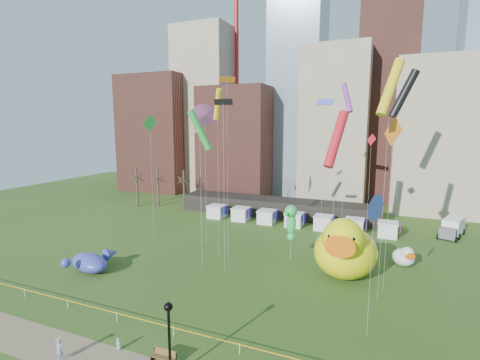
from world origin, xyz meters
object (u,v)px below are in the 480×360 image
at_px(seahorse_green, 291,220).
at_px(woman, 59,350).
at_px(toddler, 118,344).
at_px(lamppost, 169,332).
at_px(park_bench, 164,356).
at_px(small_duck, 404,256).
at_px(box_truck, 452,227).
at_px(seahorse_purple, 336,240).
at_px(big_duck, 345,249).
at_px(whale_inflatable, 91,262).

relative_size(seahorse_green, woman, 4.19).
distance_m(seahorse_green, toddler, 25.30).
distance_m(lamppost, woman, 9.23).
height_order(park_bench, lamppost, lamppost).
xyz_separation_m(small_duck, box_truck, (7.32, 16.30, 0.18)).
xyz_separation_m(woman, toddler, (3.08, 2.80, -0.39)).
relative_size(park_bench, woman, 1.12).
xyz_separation_m(seahorse_green, box_truck, (20.90, 19.92, -3.95)).
bearing_deg(lamppost, toddler, 168.12).
xyz_separation_m(seahorse_purple, park_bench, (-8.99, -23.75, -2.89)).
distance_m(seahorse_green, woman, 28.85).
distance_m(lamppost, toddler, 6.49).
distance_m(seahorse_green, park_bench, 24.28).
distance_m(park_bench, toddler, 4.22).
bearing_deg(small_duck, toddler, -149.67).
distance_m(big_duck, whale_inflatable, 30.10).
xyz_separation_m(park_bench, lamppost, (1.39, -1.27, 3.01)).
relative_size(small_duck, woman, 2.21).
distance_m(seahorse_purple, box_truck, 24.99).
bearing_deg(small_duck, big_duck, -156.61).
distance_m(whale_inflatable, park_bench, 20.99).
bearing_deg(toddler, box_truck, 66.84).
relative_size(whale_inflatable, box_truck, 1.04).
bearing_deg(seahorse_green, lamppost, -76.71).
bearing_deg(seahorse_purple, lamppost, -110.14).
bearing_deg(box_truck, toddler, -104.05).
relative_size(woman, toddler, 1.78).
bearing_deg(park_bench, woman, -160.10).
distance_m(small_duck, seahorse_purple, 8.87).
bearing_deg(seahorse_green, park_bench, -80.29).
bearing_deg(big_duck, seahorse_green, 158.07).
bearing_deg(whale_inflatable, woman, -37.83).
distance_m(small_duck, park_bench, 32.00).
xyz_separation_m(small_duck, lamppost, (-15.47, -28.46, 2.31)).
height_order(lamppost, woman, lamppost).
bearing_deg(big_duck, lamppost, -111.77).
height_order(lamppost, box_truck, lamppost).
xyz_separation_m(whale_inflatable, toddler, (13.75, -10.92, -0.63)).
distance_m(whale_inflatable, toddler, 17.57).
height_order(seahorse_purple, woman, seahorse_purple).
relative_size(seahorse_green, toddler, 7.48).
relative_size(big_duck, seahorse_green, 1.33).
bearing_deg(lamppost, small_duck, 61.47).
bearing_deg(seahorse_green, woman, -94.14).
xyz_separation_m(seahorse_green, seahorse_purple, (5.71, 0.18, -1.94)).
bearing_deg(big_duck, small_duck, 45.93).
bearing_deg(seahorse_purple, small_duck, 20.31).
relative_size(big_duck, box_truck, 1.41).
bearing_deg(whale_inflatable, seahorse_green, 45.22).
distance_m(seahorse_purple, lamppost, 26.16).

